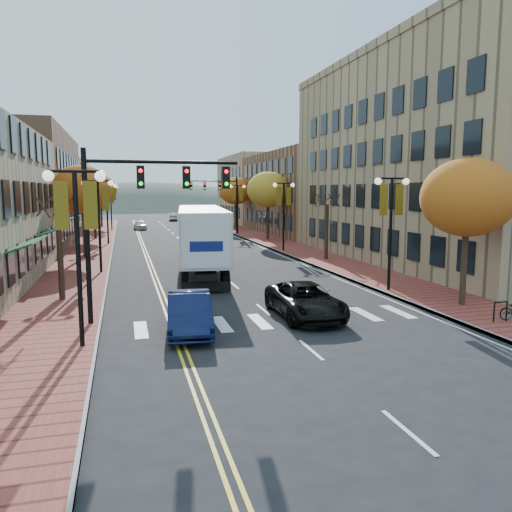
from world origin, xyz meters
TOP-DOWN VIEW (x-y plane):
  - ground at (0.00, 0.00)m, footprint 200.00×200.00m
  - sidewalk_left at (-9.00, 32.50)m, footprint 4.00×85.00m
  - sidewalk_right at (9.00, 32.50)m, footprint 4.00×85.00m
  - building_left_mid at (-17.00, 36.00)m, footprint 12.00×24.00m
  - building_left_far at (-17.00, 61.00)m, footprint 12.00×26.00m
  - building_right_near at (18.50, 16.00)m, footprint 15.00×28.00m
  - building_right_mid at (18.50, 42.00)m, footprint 15.00×24.00m
  - building_right_far at (18.50, 64.00)m, footprint 15.00×20.00m
  - tree_left_a at (-9.00, 8.00)m, footprint 0.28×0.28m
  - tree_left_b at (-9.00, 24.00)m, footprint 4.48×4.48m
  - tree_left_c at (-9.00, 40.00)m, footprint 4.16×4.16m
  - tree_left_d at (-9.00, 58.00)m, footprint 4.61×4.61m
  - tree_right_a at (9.00, 2.00)m, footprint 4.16×4.16m
  - tree_right_b at (9.00, 18.00)m, footprint 0.28×0.28m
  - tree_right_c at (9.00, 34.00)m, footprint 4.48×4.48m
  - tree_right_d at (9.00, 50.00)m, footprint 4.35×4.35m
  - lamp_left_a at (-7.50, 0.00)m, footprint 1.96×0.36m
  - lamp_left_b at (-7.50, 16.00)m, footprint 1.96×0.36m
  - lamp_left_c at (-7.50, 34.00)m, footprint 1.96×0.36m
  - lamp_left_d at (-7.50, 52.00)m, footprint 1.96×0.36m
  - lamp_right_a at (7.50, 6.00)m, footprint 1.96×0.36m
  - lamp_right_b at (7.50, 24.00)m, footprint 1.96×0.36m
  - lamp_right_c at (7.50, 42.00)m, footprint 1.96×0.36m
  - traffic_mast_near at (-5.48, 3.00)m, footprint 6.10×0.35m
  - traffic_mast_far at (5.48, 42.00)m, footprint 6.10×0.34m
  - semi_truck at (-1.00, 15.98)m, footprint 4.65×17.19m
  - navy_sedan at (-3.70, 1.21)m, footprint 2.04×4.75m
  - black_suv at (1.36, 2.22)m, footprint 2.47×5.25m
  - car_far_white at (-3.77, 53.39)m, footprint 1.80×3.89m
  - car_far_silver at (3.90, 63.75)m, footprint 2.61×5.29m
  - car_far_oncoming at (2.71, 72.66)m, footprint 1.77×4.22m

SIDE VIEW (x-z plane):
  - ground at x=0.00m, z-range 0.00..0.00m
  - sidewalk_left at x=-9.00m, z-range 0.00..0.15m
  - sidewalk_right at x=9.00m, z-range 0.00..0.15m
  - car_far_white at x=-3.77m, z-range 0.00..1.29m
  - car_far_oncoming at x=2.71m, z-range 0.00..1.36m
  - black_suv at x=1.36m, z-range 0.00..1.45m
  - car_far_silver at x=3.90m, z-range 0.00..1.48m
  - navy_sedan at x=-3.70m, z-range 0.00..1.52m
  - tree_left_a at x=-9.00m, z-range 0.15..4.35m
  - tree_right_b at x=9.00m, z-range 0.15..4.35m
  - semi_truck at x=-1.00m, z-range 0.36..4.61m
  - lamp_left_a at x=-7.50m, z-range 1.27..7.32m
  - lamp_left_b at x=-7.50m, z-range 1.27..7.32m
  - lamp_left_c at x=-7.50m, z-range 1.27..7.32m
  - lamp_left_d at x=-7.50m, z-range 1.27..7.32m
  - lamp_right_a at x=7.50m, z-range 1.27..7.32m
  - lamp_right_b at x=7.50m, z-range 1.27..7.32m
  - lamp_right_c at x=7.50m, z-range 1.27..7.32m
  - building_left_far at x=-17.00m, z-range 0.00..9.50m
  - traffic_mast_near at x=-5.48m, z-range 1.42..8.42m
  - traffic_mast_far at x=5.48m, z-range 1.42..8.42m
  - building_right_mid at x=18.50m, z-range 0.00..10.00m
  - tree_left_c at x=-9.00m, z-range 1.71..8.40m
  - tree_right_a at x=9.00m, z-range 1.71..8.40m
  - tree_right_d at x=9.00m, z-range 1.79..8.79m
  - tree_left_b at x=-9.00m, z-range 1.84..9.05m
  - tree_right_c at x=9.00m, z-range 1.84..9.05m
  - building_left_mid at x=-17.00m, z-range 0.00..11.00m
  - building_right_far at x=18.50m, z-range 0.00..11.00m
  - tree_left_d at x=-9.00m, z-range 1.89..9.31m
  - building_right_near at x=18.50m, z-range 0.00..15.00m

